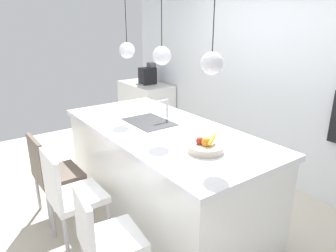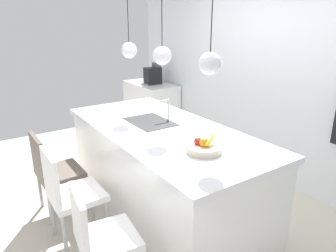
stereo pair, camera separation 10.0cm
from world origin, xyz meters
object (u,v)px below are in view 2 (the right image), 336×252
at_px(chair_near, 53,169).
at_px(fruit_bowl, 204,147).
at_px(chair_far, 99,236).
at_px(coffee_machine, 153,75).
at_px(chair_middle, 69,192).

bearing_deg(chair_near, fruit_bowl, 36.09).
xyz_separation_m(chair_near, chair_far, (1.27, 0.00, -0.01)).
relative_size(coffee_machine, chair_middle, 0.41).
distance_m(fruit_bowl, chair_middle, 1.29).
height_order(fruit_bowl, coffee_machine, coffee_machine).
height_order(chair_middle, chair_far, chair_middle).
xyz_separation_m(fruit_bowl, chair_far, (-0.03, -0.94, -0.49)).
distance_m(fruit_bowl, chair_near, 1.68).
bearing_deg(fruit_bowl, chair_middle, -127.61).
bearing_deg(fruit_bowl, coffee_machine, 156.29).
distance_m(fruit_bowl, coffee_machine, 3.30).
distance_m(coffee_machine, chair_far, 3.79).
height_order(fruit_bowl, chair_far, fruit_bowl).
relative_size(coffee_machine, chair_near, 0.42).
bearing_deg(chair_far, chair_middle, -179.41).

